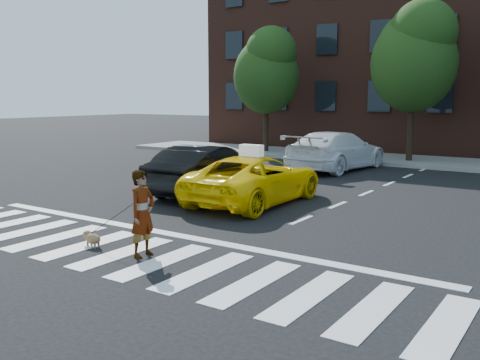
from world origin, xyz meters
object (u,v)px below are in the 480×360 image
object	(u,v)px
tree_mid	(415,53)
woman	(143,214)
taxi	(255,179)
white_suv	(337,151)
black_sedan	(207,170)
dog	(92,238)
tree_left	(267,68)

from	to	relation	value
tree_mid	woman	distance (m)	17.38
tree_mid	taxi	xyz separation A→B (m)	(-1.03, -11.40, -4.18)
taxi	white_suv	bearing A→B (deg)	-84.32
tree_mid	taxi	world-z (taller)	tree_mid
black_sedan	dog	world-z (taller)	black_sedan
tree_left	white_suv	bearing A→B (deg)	-33.43
tree_left	woman	world-z (taller)	tree_left
tree_left	dog	distance (m)	18.58
white_suv	dog	distance (m)	13.37
tree_left	black_sedan	world-z (taller)	tree_left
dog	taxi	bearing A→B (deg)	88.70
black_sedan	woman	size ratio (longest dim) A/B	2.79
tree_mid	woman	size ratio (longest dim) A/B	4.32
black_sedan	dog	size ratio (longest dim) A/B	8.55
white_suv	taxi	bearing A→B (deg)	102.12
black_sedan	taxi	bearing A→B (deg)	164.12
tree_mid	taxi	distance (m)	12.18
tree_left	woman	bearing A→B (deg)	-66.25
taxi	tree_mid	bearing A→B (deg)	-96.16
tree_left	white_suv	xyz separation A→B (m)	(5.57, -3.67, -3.65)
woman	white_suv	bearing A→B (deg)	5.27
woman	tree_left	bearing A→B (deg)	20.97
tree_left	dog	world-z (taller)	tree_left
tree_mid	dog	world-z (taller)	tree_mid
taxi	black_sedan	bearing A→B (deg)	-12.23
taxi	black_sedan	distance (m)	2.07
white_suv	dog	xyz separation A→B (m)	(0.55, -13.34, -0.62)
tree_left	dog	xyz separation A→B (m)	(6.12, -17.01, -4.26)
taxi	woman	world-z (taller)	woman
dog	black_sedan	bearing A→B (deg)	107.86
tree_left	taxi	distance (m)	13.64
tree_left	black_sedan	distance (m)	12.42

